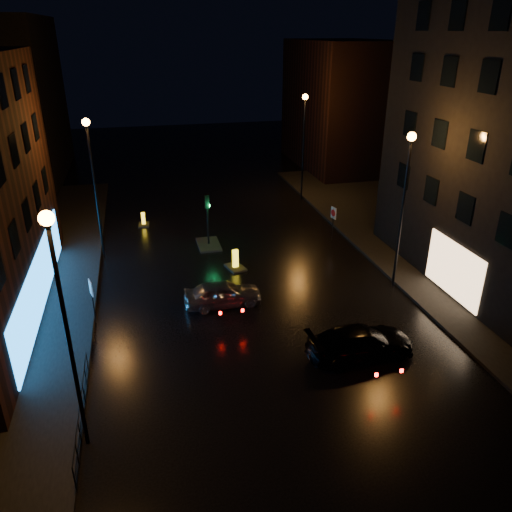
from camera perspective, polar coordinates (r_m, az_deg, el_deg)
The scene contains 16 objects.
ground at distance 21.08m, azimuth 3.80°, elevation -13.22°, with size 120.00×120.00×0.00m, color black.
pavement_right at distance 33.20m, azimuth 23.22°, elevation -0.29°, with size 12.00×44.00×0.15m, color black.
building_far_left at distance 52.31m, azimuth -26.41°, elevation 15.63°, with size 8.00×16.00×14.00m, color black.
building_far_right at distance 52.41m, azimuth 9.67°, elevation 16.62°, with size 8.00×14.00×12.00m, color black.
street_lamp_lnear at distance 15.87m, azimuth -21.33°, elevation -4.77°, with size 0.44×0.44×8.37m.
street_lamp_lfar at distance 30.84m, azimuth -18.22°, elevation 9.56°, with size 0.44×0.44×8.37m.
street_lamp_rnear at distance 26.47m, azimuth 16.68°, elevation 7.42°, with size 0.44×0.44×8.37m.
street_lamp_rfar at distance 40.70m, azimuth 5.49°, elevation 14.02°, with size 0.44×0.44×8.37m.
traffic_signal at distance 32.56m, azimuth -5.45°, elevation 2.04°, with size 1.40×2.40×3.45m.
guard_railing at distance 19.38m, azimuth -19.38°, elevation -15.95°, with size 0.05×6.04×1.00m.
silver_hatchback at distance 25.40m, azimuth -3.81°, elevation -4.30°, with size 1.57×3.91×1.33m, color #A6A9AE.
dark_sedan at distance 22.07m, azimuth 11.88°, elevation -9.64°, with size 1.92×4.72×1.37m, color black.
bollard_near at distance 29.38m, azimuth -2.37°, elevation -0.96°, with size 1.23×1.54×1.18m.
bollard_far at distance 36.87m, azimuth -12.71°, elevation 3.77°, with size 0.80×1.14×0.95m.
road_sign_left at distance 24.59m, azimuth -18.29°, elevation -3.87°, with size 0.20×0.54×2.28m.
road_sign_right at distance 33.12m, azimuth 8.83°, elevation 4.56°, with size 0.17×0.56×2.33m.
Camera 1 is at (-5.23, -15.86, 12.87)m, focal length 35.00 mm.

